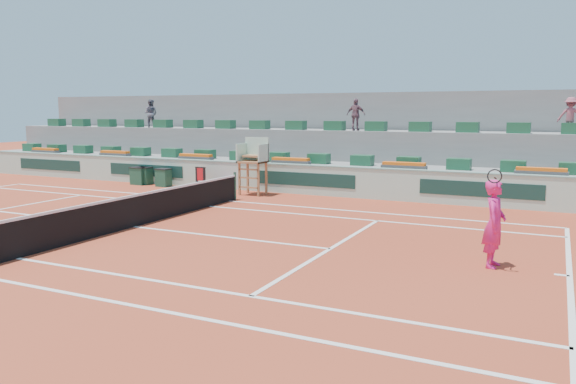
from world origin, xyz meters
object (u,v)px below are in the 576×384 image
player_bag (221,187)px  umpire_chair (254,158)px  drink_cooler_a (163,177)px  tennis_player (494,223)px

player_bag → umpire_chair: 2.36m
player_bag → umpire_chair: size_ratio=0.32×
drink_cooler_a → tennis_player: tennis_player is taller
umpire_chair → tennis_player: umpire_chair is taller
player_bag → umpire_chair: umpire_chair is taller
player_bag → umpire_chair: (1.89, -0.34, 1.37)m
umpire_chair → tennis_player: (10.31, -7.42, -0.55)m
tennis_player → drink_cooler_a: bearing=153.1°
tennis_player → umpire_chair: bearing=144.2°
umpire_chair → drink_cooler_a: umpire_chair is taller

